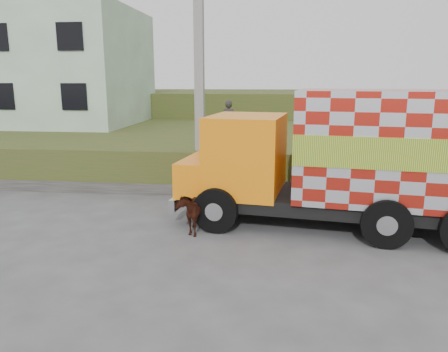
# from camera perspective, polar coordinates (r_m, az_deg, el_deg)

# --- Properties ---
(ground) EXTENTS (120.00, 120.00, 0.00)m
(ground) POSITION_cam_1_polar(r_m,az_deg,el_deg) (10.87, -1.98, -8.43)
(ground) COLOR #474749
(ground) RESTS_ON ground
(embankment) EXTENTS (40.00, 12.00, 1.50)m
(embankment) POSITION_cam_1_polar(r_m,az_deg,el_deg) (20.33, 2.31, 3.69)
(embankment) COLOR #334F1A
(embankment) RESTS_ON ground
(embankment_far) EXTENTS (40.00, 12.00, 3.00)m
(embankment_far) POSITION_cam_1_polar(r_m,az_deg,el_deg) (32.15, 4.05, 8.30)
(embankment_far) COLOR #334F1A
(embankment_far) RESTS_ON ground
(retaining_strip) EXTENTS (16.00, 0.50, 0.40)m
(retaining_strip) POSITION_cam_1_polar(r_m,az_deg,el_deg) (15.12, -7.06, -1.65)
(retaining_strip) COLOR #595651
(retaining_strip) RESTS_ON ground
(building) EXTENTS (10.00, 8.00, 6.00)m
(building) POSITION_cam_1_polar(r_m,az_deg,el_deg) (26.24, -22.41, 13.01)
(building) COLOR silver
(building) RESTS_ON embankment
(utility_pole) EXTENTS (1.20, 0.30, 8.00)m
(utility_pole) POSITION_cam_1_polar(r_m,az_deg,el_deg) (14.85, -3.24, 13.27)
(utility_pole) COLOR gray
(utility_pole) RESTS_ON ground
(cargo_truck) EXTENTS (8.40, 3.77, 3.62)m
(cargo_truck) POSITION_cam_1_polar(r_m,az_deg,el_deg) (11.79, 16.14, 2.18)
(cargo_truck) COLOR black
(cargo_truck) RESTS_ON ground
(cow) EXTENTS (0.70, 1.36, 1.11)m
(cow) POSITION_cam_1_polar(r_m,az_deg,el_deg) (11.36, -4.45, -4.55)
(cow) COLOR black
(cow) RESTS_ON ground
(pedestrian) EXTENTS (0.67, 0.53, 1.62)m
(pedestrian) POSITION_cam_1_polar(r_m,az_deg,el_deg) (16.66, 0.62, 7.14)
(pedestrian) COLOR #2B2A27
(pedestrian) RESTS_ON embankment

